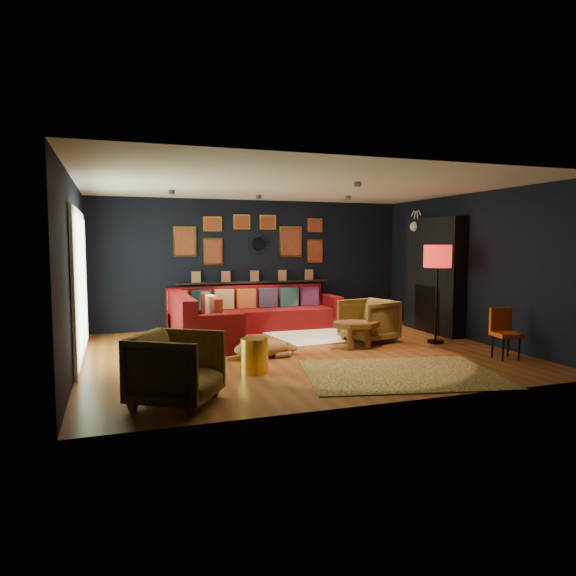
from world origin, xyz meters
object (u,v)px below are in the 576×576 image
object	(u,v)px
sectional	(235,318)
gold_stool	(254,355)
floor_lamp	(438,260)
dog	(261,345)
pouf	(229,328)
armchair_right	(369,319)
armchair_left	(176,365)
coffee_table	(356,327)
orange_chair	(504,329)

from	to	relation	value
sectional	gold_stool	distance (m)	2.85
floor_lamp	dog	xyz separation A→B (m)	(-3.17, -0.15, -1.23)
pouf	floor_lamp	bearing A→B (deg)	-25.14
armchair_right	dog	bearing A→B (deg)	-89.01
armchair_left	sectional	bearing A→B (deg)	9.99
coffee_table	orange_chair	distance (m)	2.24
pouf	sectional	bearing A→B (deg)	58.63
coffee_table	floor_lamp	distance (m)	1.86
pouf	gold_stool	world-z (taller)	gold_stool
sectional	floor_lamp	size ratio (longest dim) A/B	2.02
coffee_table	armchair_right	bearing A→B (deg)	42.81
pouf	armchair_right	distance (m)	2.51
sectional	coffee_table	xyz separation A→B (m)	(1.60, -1.82, 0.03)
sectional	coffee_table	bearing A→B (deg)	-48.55
armchair_left	orange_chair	world-z (taller)	armchair_left
dog	floor_lamp	bearing A→B (deg)	0.31
gold_stool	floor_lamp	distance (m)	3.82
pouf	armchair_left	xyz separation A→B (m)	(-1.33, -3.55, 0.23)
armchair_right	dog	size ratio (longest dim) A/B	0.71
sectional	armchair_right	world-z (taller)	sectional
coffee_table	dog	world-z (taller)	coffee_table
armchair_left	floor_lamp	bearing A→B (deg)	-35.14
coffee_table	dog	distance (m)	1.68
pouf	gold_stool	distance (m)	2.52
armchair_left	floor_lamp	distance (m)	5.15
sectional	armchair_right	xyz separation A→B (m)	(2.06, -1.39, 0.09)
orange_chair	floor_lamp	xyz separation A→B (m)	(-0.26, 1.33, 0.99)
coffee_table	pouf	size ratio (longest dim) A/B	1.71
coffee_table	orange_chair	world-z (taller)	orange_chair
armchair_right	floor_lamp	size ratio (longest dim) A/B	0.48
coffee_table	armchair_left	distance (m)	3.74
gold_stool	dog	xyz separation A→B (m)	(0.33, 0.82, -0.04)
armchair_left	gold_stool	bearing A→B (deg)	-16.24
gold_stool	orange_chair	bearing A→B (deg)	-5.53
coffee_table	orange_chair	bearing A→B (deg)	-37.82
floor_lamp	sectional	bearing A→B (deg)	149.17
pouf	dog	distance (m)	1.71
coffee_table	armchair_left	world-z (taller)	armchair_left
armchair_left	dog	size ratio (longest dim) A/B	0.74
armchair_right	orange_chair	size ratio (longest dim) A/B	1.09
sectional	armchair_left	bearing A→B (deg)	-111.54
armchair_left	orange_chair	xyz separation A→B (m)	(4.90, 0.67, 0.01)
floor_lamp	dog	size ratio (longest dim) A/B	1.47
pouf	armchair_right	size ratio (longest dim) A/B	0.64
orange_chair	dog	size ratio (longest dim) A/B	0.65
pouf	orange_chair	xyz separation A→B (m)	(3.56, -2.88, 0.24)
orange_chair	dog	distance (m)	3.63
gold_stool	orange_chair	xyz separation A→B (m)	(3.76, -0.36, 0.21)
floor_lamp	armchair_right	bearing A→B (deg)	155.92
armchair_right	pouf	bearing A→B (deg)	-130.94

